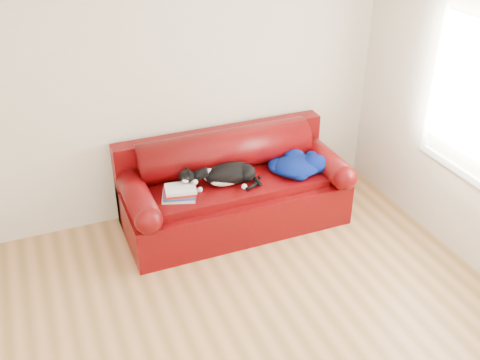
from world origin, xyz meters
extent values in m
plane|color=olive|center=(0.00, 0.00, 0.00)|extent=(4.50, 4.50, 0.00)
cube|color=beige|center=(0.00, 2.00, 1.30)|extent=(4.50, 0.02, 2.60)
cube|color=#3B0202|center=(0.56, 1.50, 0.21)|extent=(2.10, 0.90, 0.42)
cube|color=#3B0202|center=(0.56, 1.45, 0.45)|extent=(1.66, 0.62, 0.10)
cylinder|color=black|center=(-0.37, 1.17, 0.03)|extent=(0.06, 0.06, 0.05)
cylinder|color=black|center=(1.49, 1.17, 0.03)|extent=(0.06, 0.06, 0.05)
cylinder|color=black|center=(-0.37, 1.83, 0.03)|extent=(0.06, 0.06, 0.05)
cylinder|color=black|center=(1.49, 1.83, 0.03)|extent=(0.06, 0.06, 0.05)
cube|color=#3B0202|center=(0.56, 1.86, 0.42)|extent=(2.10, 0.18, 0.85)
cylinder|color=#3B0202|center=(0.56, 1.75, 0.68)|extent=(1.70, 0.40, 0.40)
cylinder|color=#3B0202|center=(-0.37, 1.50, 0.54)|extent=(0.24, 0.88, 0.24)
sphere|color=#3B0202|center=(-0.37, 1.06, 0.54)|extent=(0.24, 0.24, 0.24)
cylinder|color=#3B0202|center=(1.49, 1.50, 0.54)|extent=(0.24, 0.88, 0.24)
sphere|color=#3B0202|center=(1.49, 1.06, 0.54)|extent=(0.24, 0.24, 0.24)
cube|color=beige|center=(0.00, 1.37, 0.51)|extent=(0.35, 0.31, 0.02)
cube|color=white|center=(0.00, 1.37, 0.51)|extent=(0.34, 0.29, 0.02)
cube|color=#1D4CA0|center=(0.00, 1.37, 0.54)|extent=(0.33, 0.29, 0.02)
cube|color=white|center=(0.00, 1.37, 0.54)|extent=(0.32, 0.27, 0.02)
cube|color=#B51A14|center=(0.00, 1.37, 0.56)|extent=(0.32, 0.27, 0.02)
cube|color=white|center=(0.00, 1.37, 0.56)|extent=(0.30, 0.26, 0.02)
cube|color=white|center=(0.00, 1.37, 0.59)|extent=(0.30, 0.25, 0.02)
cube|color=white|center=(0.00, 1.37, 0.59)|extent=(0.29, 0.24, 0.02)
ellipsoid|color=black|center=(0.50, 1.44, 0.60)|extent=(0.53, 0.41, 0.19)
ellipsoid|color=silver|center=(0.46, 1.40, 0.56)|extent=(0.36, 0.26, 0.12)
ellipsoid|color=silver|center=(0.32, 1.48, 0.60)|extent=(0.17, 0.16, 0.12)
ellipsoid|color=black|center=(0.64, 1.40, 0.58)|extent=(0.25, 0.25, 0.17)
ellipsoid|color=black|center=(0.21, 1.55, 0.66)|extent=(0.18, 0.17, 0.12)
ellipsoid|color=silver|center=(0.19, 1.51, 0.64)|extent=(0.08, 0.08, 0.05)
sphere|color=#BF7272|center=(0.18, 1.51, 0.65)|extent=(0.02, 0.02, 0.02)
cone|color=black|center=(0.22, 1.52, 0.72)|extent=(0.07, 0.06, 0.06)
cone|color=black|center=(0.24, 1.58, 0.72)|extent=(0.07, 0.06, 0.06)
cylinder|color=black|center=(0.72, 1.33, 0.53)|extent=(0.05, 0.17, 0.04)
sphere|color=silver|center=(0.27, 1.48, 0.52)|extent=(0.05, 0.05, 0.05)
sphere|color=silver|center=(0.58, 1.29, 0.52)|extent=(0.05, 0.05, 0.05)
ellipsoid|color=#02044A|center=(1.17, 1.38, 0.57)|extent=(0.48, 0.44, 0.15)
ellipsoid|color=#02044A|center=(1.33, 1.34, 0.59)|extent=(0.30, 0.26, 0.17)
ellipsoid|color=#02044A|center=(1.05, 1.45, 0.56)|extent=(0.29, 0.34, 0.11)
ellipsoid|color=#02044A|center=(1.20, 1.52, 0.59)|extent=(0.25, 0.20, 0.17)
ellipsoid|color=#02044A|center=(1.13, 1.27, 0.56)|extent=(0.19, 0.20, 0.11)
ellipsoid|color=silver|center=(1.25, 1.31, 0.60)|extent=(0.21, 0.08, 0.05)
camera|label=1|loc=(-1.10, -2.75, 3.15)|focal=42.00mm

